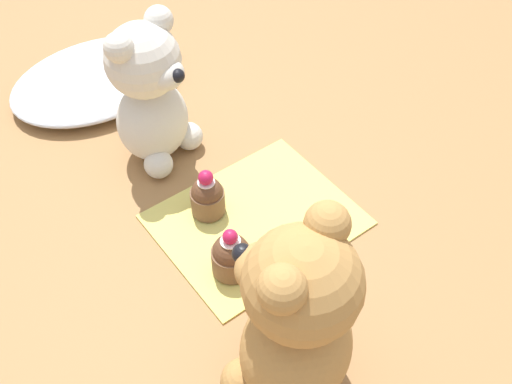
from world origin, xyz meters
TOP-DOWN VIEW (x-y plane):
  - ground_plane at (0.00, 0.00)m, footprint 4.00×4.00m
  - knitted_placemat at (0.00, 0.00)m, footprint 0.25×0.20m
  - tulle_cloth at (-0.04, 0.38)m, footprint 0.28×0.21m
  - teddy_bear_cream at (-0.03, 0.19)m, footprint 0.13×0.13m
  - teddy_bear_tan at (-0.10, -0.20)m, footprint 0.15×0.15m
  - cupcake_near_cream_bear at (-0.04, 0.05)m, footprint 0.04×0.04m
  - cupcake_near_tan_bear at (-0.07, -0.05)m, footprint 0.05×0.05m

SIDE VIEW (x-z plane):
  - ground_plane at x=0.00m, z-range 0.00..0.00m
  - knitted_placemat at x=0.00m, z-range 0.00..0.01m
  - tulle_cloth at x=-0.04m, z-range 0.00..0.04m
  - cupcake_near_tan_bear at x=-0.07m, z-range 0.00..0.07m
  - cupcake_near_cream_bear at x=-0.04m, z-range 0.00..0.07m
  - teddy_bear_cream at x=-0.03m, z-range 0.00..0.21m
  - teddy_bear_tan at x=-0.10m, z-range -0.01..0.24m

